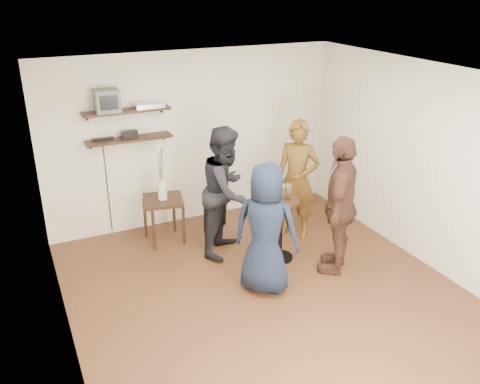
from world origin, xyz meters
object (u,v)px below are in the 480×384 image
object	(u,v)px
dvd_deck	(149,105)
drinks_table	(281,221)
side_table	(163,206)
person_dark	(226,191)
crt_monitor	(107,100)
radio	(130,134)
person_navy	(266,229)
person_brown	(340,205)
person_plaid	(297,180)

from	to	relation	value
dvd_deck	drinks_table	distance (m)	2.42
side_table	person_dark	xyz separation A→B (m)	(0.71, -0.62, 0.34)
drinks_table	crt_monitor	bearing A→B (deg)	138.63
radio	person_navy	bearing A→B (deg)	-64.54
dvd_deck	person_navy	size ratio (longest dim) A/B	0.25
side_table	person_navy	size ratio (longest dim) A/B	0.41
dvd_deck	person_brown	world-z (taller)	dvd_deck
side_table	person_brown	bearing A→B (deg)	-43.21
radio	person_plaid	world-z (taller)	person_plaid
crt_monitor	dvd_deck	bearing A→B (deg)	0.00
person_dark	person_navy	bearing A→B (deg)	-134.62
drinks_table	person_navy	bearing A→B (deg)	-133.16
crt_monitor	drinks_table	size ratio (longest dim) A/B	0.37
side_table	person_dark	size ratio (longest dim) A/B	0.37
person_dark	side_table	bearing A→B (deg)	92.42
drinks_table	person_dark	xyz separation A→B (m)	(-0.55, 0.53, 0.33)
dvd_deck	side_table	bearing A→B (deg)	-91.83
crt_monitor	person_plaid	distance (m)	2.84
drinks_table	radio	bearing A→B (deg)	134.06
dvd_deck	person_plaid	size ratio (longest dim) A/B	0.23
radio	drinks_table	world-z (taller)	radio
dvd_deck	radio	world-z (taller)	dvd_deck
drinks_table	dvd_deck	bearing A→B (deg)	127.89
person_plaid	side_table	bearing A→B (deg)	-152.54
drinks_table	person_plaid	world-z (taller)	person_plaid
crt_monitor	person_brown	bearing A→B (deg)	-42.14
side_table	drinks_table	distance (m)	1.70
dvd_deck	person_dark	bearing A→B (deg)	-56.99
side_table	person_dark	world-z (taller)	person_dark
side_table	drinks_table	bearing A→B (deg)	-42.58
dvd_deck	person_dark	xyz separation A→B (m)	(0.69, -1.07, -1.01)
person_plaid	person_navy	bearing A→B (deg)	-88.21
crt_monitor	person_brown	xyz separation A→B (m)	(2.35, -2.12, -1.12)
person_plaid	person_dark	distance (m)	1.10
dvd_deck	radio	size ratio (longest dim) A/B	1.82
person_dark	person_navy	xyz separation A→B (m)	(0.03, -1.08, -0.08)
person_dark	person_brown	distance (m)	1.52
dvd_deck	person_plaid	xyz separation A→B (m)	(1.79, -1.07, -1.03)
side_table	crt_monitor	bearing A→B (deg)	141.55
dvd_deck	radio	distance (m)	0.49
crt_monitor	person_brown	world-z (taller)	crt_monitor
person_dark	person_navy	world-z (taller)	person_dark
person_plaid	person_dark	world-z (taller)	person_dark
dvd_deck	person_navy	xyz separation A→B (m)	(0.72, -2.15, -1.09)
drinks_table	person_dark	bearing A→B (deg)	136.07
radio	person_dark	xyz separation A→B (m)	(0.99, -1.07, -0.63)
side_table	person_plaid	xyz separation A→B (m)	(1.81, -0.63, 0.32)
radio	person_brown	distance (m)	3.04
drinks_table	person_dark	size ratio (longest dim) A/B	0.49
side_table	drinks_table	world-z (taller)	drinks_table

